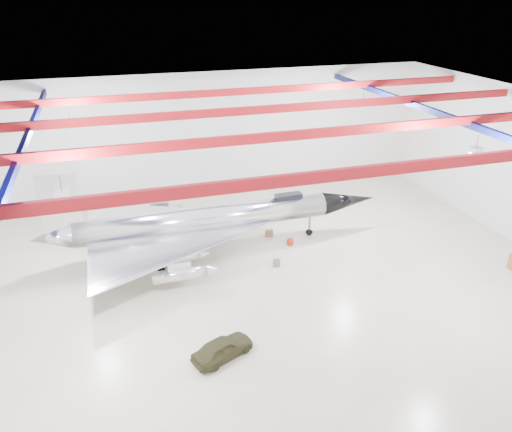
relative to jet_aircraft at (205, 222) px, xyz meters
name	(u,v)px	position (x,y,z in m)	size (l,w,h in m)	color
floor	(255,282)	(2.11, -5.16, -2.22)	(40.00, 40.00, 0.00)	#BEB497
wall_back	(204,137)	(2.11, 9.84, 3.28)	(40.00, 40.00, 0.00)	silver
ceiling	(255,112)	(2.11, -5.16, 8.78)	(40.00, 40.00, 0.00)	#0A0F38
ceiling_structure	(255,124)	(2.11, -5.16, 8.10)	(39.50, 29.50, 1.08)	maroon
jet_aircraft	(205,222)	(0.00, 0.00, 0.00)	(24.78, 14.20, 6.77)	silver
jeep	(223,348)	(-1.56, -11.49, -1.65)	(1.34, 3.34, 1.14)	#35331A
crate_ply	(188,245)	(-1.17, 0.75, -2.04)	(0.53, 0.42, 0.37)	olive
engine_drum	(277,263)	(4.11, -3.63, -2.00)	(0.50, 0.50, 0.45)	#59595B
parts_bin	(269,233)	(5.06, 0.78, -2.01)	(0.60, 0.48, 0.42)	olive
crate_small	(158,248)	(-3.30, 1.10, -2.08)	(0.39, 0.31, 0.27)	#59595B
tool_chest	(290,242)	(6.09, -1.04, -2.00)	(0.48, 0.48, 0.43)	#99250F
oil_barrel	(194,247)	(-0.77, 0.38, -2.03)	(0.56, 0.45, 0.39)	olive
spares_box	(215,216)	(1.87, 5.16, -2.06)	(0.35, 0.35, 0.32)	#59595B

